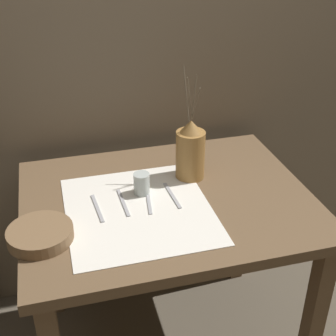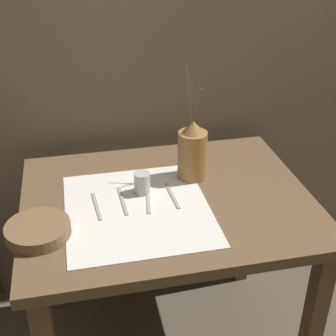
# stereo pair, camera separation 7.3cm
# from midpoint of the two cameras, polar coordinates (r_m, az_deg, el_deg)

# --- Properties ---
(stone_wall_back) EXTENTS (7.00, 0.06, 2.40)m
(stone_wall_back) POSITION_cam_midpoint_polar(r_m,az_deg,el_deg) (1.97, -5.23, 15.06)
(stone_wall_back) COLOR #7A6B56
(stone_wall_back) RESTS_ON ground_plane
(wooden_table) EXTENTS (1.03, 0.80, 0.77)m
(wooden_table) POSITION_cam_midpoint_polar(r_m,az_deg,el_deg) (1.74, -1.30, -6.71)
(wooden_table) COLOR brown
(wooden_table) RESTS_ON ground_plane
(linen_cloth) EXTENTS (0.49, 0.53, 0.00)m
(linen_cloth) POSITION_cam_midpoint_polar(r_m,az_deg,el_deg) (1.61, -4.90, -5.12)
(linen_cloth) COLOR white
(linen_cloth) RESTS_ON wooden_table
(pitcher_with_flowers) EXTENTS (0.11, 0.11, 0.43)m
(pitcher_with_flowers) POSITION_cam_midpoint_polar(r_m,az_deg,el_deg) (1.75, 1.55, 2.04)
(pitcher_with_flowers) COLOR olive
(pitcher_with_flowers) RESTS_ON wooden_table
(wooden_bowl) EXTENTS (0.21, 0.21, 0.04)m
(wooden_bowl) POSITION_cam_midpoint_polar(r_m,az_deg,el_deg) (1.53, -16.64, -7.78)
(wooden_bowl) COLOR brown
(wooden_bowl) RESTS_ON wooden_table
(glass_tumbler_near) EXTENTS (0.06, 0.06, 0.08)m
(glass_tumbler_near) POSITION_cam_midpoint_polar(r_m,az_deg,el_deg) (1.68, -4.47, -1.93)
(glass_tumbler_near) COLOR #B7C1BC
(glass_tumbler_near) RESTS_ON wooden_table
(fork_inner) EXTENTS (0.03, 0.17, 0.00)m
(fork_inner) POSITION_cam_midpoint_polar(r_m,az_deg,el_deg) (1.64, -9.88, -4.86)
(fork_inner) COLOR #A8A8AD
(fork_inner) RESTS_ON wooden_table
(fork_outer) EXTENTS (0.02, 0.17, 0.00)m
(fork_outer) POSITION_cam_midpoint_polar(r_m,az_deg,el_deg) (1.65, -6.73, -4.23)
(fork_outer) COLOR #A8A8AD
(fork_outer) RESTS_ON wooden_table
(spoon_outer) EXTENTS (0.04, 0.18, 0.02)m
(spoon_outer) POSITION_cam_midpoint_polar(r_m,az_deg,el_deg) (1.70, -3.75, -2.90)
(spoon_outer) COLOR #A8A8AD
(spoon_outer) RESTS_ON wooden_table
(knife_center) EXTENTS (0.02, 0.17, 0.00)m
(knife_center) POSITION_cam_midpoint_polar(r_m,az_deg,el_deg) (1.68, -0.70, -3.44)
(knife_center) COLOR #A8A8AD
(knife_center) RESTS_ON wooden_table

